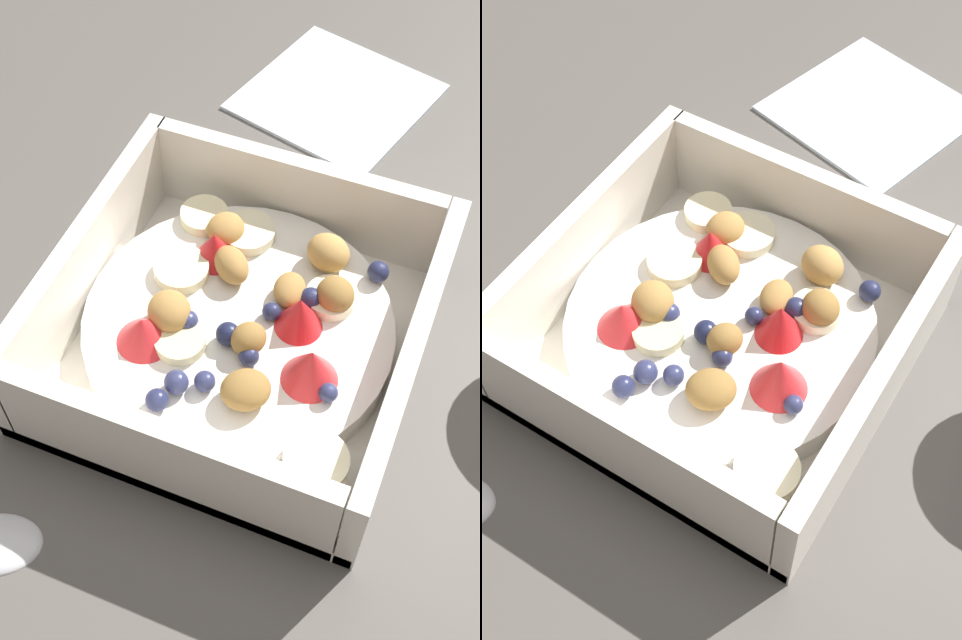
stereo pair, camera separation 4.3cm
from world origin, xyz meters
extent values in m
plane|color=#56514C|center=(0.00, 0.00, 0.00)|extent=(2.40, 2.40, 0.00)
cube|color=white|center=(-0.01, 0.00, 0.01)|extent=(0.19, 0.19, 0.01)
cube|color=white|center=(-0.01, -0.09, 0.03)|extent=(0.19, 0.01, 0.07)
cube|color=white|center=(-0.01, 0.09, 0.03)|extent=(0.19, 0.01, 0.07)
cube|color=white|center=(-0.11, 0.00, 0.03)|extent=(0.01, 0.17, 0.07)
cube|color=white|center=(0.08, 0.00, 0.03)|extent=(0.01, 0.17, 0.07)
cylinder|color=white|center=(-0.01, 0.00, 0.02)|extent=(0.17, 0.17, 0.02)
cylinder|color=#F7EFC6|center=(-0.07, -0.02, 0.03)|extent=(0.04, 0.04, 0.01)
cylinder|color=#F7EFC6|center=(0.05, 0.07, 0.03)|extent=(0.03, 0.03, 0.01)
cylinder|color=#F7EFC6|center=(-0.04, 0.04, 0.03)|extent=(0.04, 0.04, 0.01)
cylinder|color=beige|center=(0.01, -0.02, 0.03)|extent=(0.04, 0.04, 0.01)
cylinder|color=#F4EAB7|center=(-0.07, -0.05, 0.03)|extent=(0.04, 0.04, 0.01)
cylinder|color=#F4EAB7|center=(-0.03, -0.04, 0.03)|extent=(0.04, 0.04, 0.01)
cone|color=red|center=(-0.05, -0.03, 0.04)|extent=(0.03, 0.03, 0.02)
cone|color=red|center=(-0.02, 0.03, 0.04)|extent=(0.03, 0.03, 0.02)
cone|color=red|center=(0.01, 0.05, 0.04)|extent=(0.04, 0.04, 0.02)
cone|color=red|center=(0.02, -0.04, 0.04)|extent=(0.04, 0.04, 0.02)
sphere|color=navy|center=(0.03, 0.00, 0.03)|extent=(0.01, 0.01, 0.01)
sphere|color=#23284C|center=(-0.02, 0.02, 0.03)|extent=(0.01, 0.01, 0.01)
sphere|color=#23284C|center=(-0.07, 0.06, 0.04)|extent=(0.01, 0.01, 0.01)
sphere|color=navy|center=(0.00, -0.02, 0.03)|extent=(0.01, 0.01, 0.01)
sphere|color=navy|center=(0.01, 0.06, 0.03)|extent=(0.01, 0.01, 0.01)
sphere|color=#191E3D|center=(-0.04, 0.04, 0.03)|extent=(0.01, 0.01, 0.01)
sphere|color=navy|center=(0.04, -0.01, 0.04)|extent=(0.01, 0.01, 0.01)
sphere|color=#23284C|center=(0.05, -0.02, 0.03)|extent=(0.01, 0.01, 0.01)
sphere|color=#23284C|center=(-0.04, 0.03, 0.04)|extent=(0.01, 0.01, 0.01)
sphere|color=#191E3D|center=(0.00, 0.00, 0.04)|extent=(0.01, 0.01, 0.01)
sphere|color=#23284C|center=(0.01, 0.02, 0.03)|extent=(0.01, 0.01, 0.01)
ellipsoid|color=#AD7F42|center=(-0.04, 0.02, 0.04)|extent=(0.03, 0.02, 0.01)
ellipsoid|color=olive|center=(0.00, 0.01, 0.04)|extent=(0.03, 0.02, 0.02)
ellipsoid|color=#AD7F42|center=(0.00, -0.03, 0.04)|extent=(0.03, 0.03, 0.02)
ellipsoid|color=#AD7F42|center=(-0.07, -0.03, 0.04)|extent=(0.02, 0.02, 0.02)
ellipsoid|color=olive|center=(0.03, 0.02, 0.04)|extent=(0.03, 0.03, 0.02)
ellipsoid|color=olive|center=(-0.04, 0.04, 0.04)|extent=(0.03, 0.03, 0.02)
ellipsoid|color=#AD7F42|center=(-0.04, -0.02, 0.04)|extent=(0.03, 0.03, 0.02)
ellipsoid|color=tan|center=(-0.07, 0.03, 0.04)|extent=(0.03, 0.03, 0.02)
cube|color=silver|center=(-0.24, -0.02, 0.00)|extent=(0.15, 0.15, 0.01)
camera|label=1|loc=(0.22, 0.10, 0.38)|focal=45.40mm
camera|label=2|loc=(0.20, 0.13, 0.38)|focal=45.40mm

